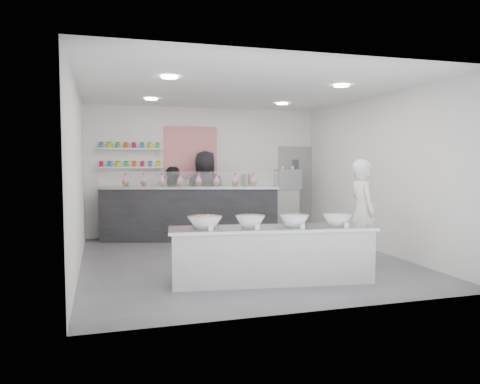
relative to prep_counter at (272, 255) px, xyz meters
name	(u,v)px	position (x,y,z in m)	size (l,w,h in m)	color
floor	(242,259)	(0.02, 1.63, -0.41)	(6.00, 6.00, 0.00)	#515156
ceiling	(242,90)	(0.02, 1.63, 2.59)	(6.00, 6.00, 0.00)	white
back_wall	(205,171)	(0.02, 4.63, 1.09)	(5.50, 5.50, 0.00)	white
left_wall	(77,177)	(-2.73, 1.63, 1.09)	(6.00, 6.00, 0.00)	white
right_wall	(377,174)	(2.77, 1.63, 1.09)	(6.00, 6.00, 0.00)	white
back_door	(295,188)	(2.32, 4.60, 0.64)	(0.88, 0.04, 2.10)	gray
pattern_panel	(191,152)	(-0.33, 4.60, 1.54)	(1.25, 0.03, 1.20)	red
jar_shelf_lower	(130,167)	(-1.73, 4.53, 1.19)	(1.45, 0.22, 0.04)	silver
jar_shelf_upper	(130,149)	(-1.73, 4.53, 1.61)	(1.45, 0.22, 0.04)	silver
preserve_jars	(130,155)	(-1.73, 4.51, 1.47)	(1.45, 0.10, 0.56)	#CE073D
downlight_0	(169,77)	(-1.38, 0.63, 2.57)	(0.24, 0.24, 0.02)	white
downlight_1	(342,86)	(1.42, 0.63, 2.57)	(0.24, 0.24, 0.02)	white
downlight_2	(151,99)	(-1.38, 3.23, 2.57)	(0.24, 0.24, 0.02)	white
downlight_3	(282,104)	(1.42, 3.23, 2.57)	(0.24, 0.24, 0.02)	white
prep_counter	(272,255)	(0.00, 0.00, 0.00)	(2.97, 0.68, 0.81)	#B5B5AF
back_bar	(190,213)	(-0.50, 3.84, 0.19)	(3.87, 0.71, 1.20)	black
sneeze_guard	(188,179)	(-0.60, 3.51, 0.96)	(3.82, 0.02, 0.33)	white
espresso_ledge	(269,211)	(1.57, 4.41, 0.12)	(1.42, 0.45, 1.06)	#B5B5AF
espresso_machine	(288,179)	(2.05, 4.41, 0.88)	(0.60, 0.42, 0.46)	#93969E
cup_stacks	(248,182)	(1.02, 4.41, 0.84)	(0.28, 0.24, 0.37)	gray
prep_bowls	(272,221)	(0.00, 0.00, 0.49)	(2.38, 0.53, 0.17)	white
label_cards	(292,230)	(0.08, -0.53, 0.44)	(2.01, 0.04, 0.07)	white
cookie_bags	(190,180)	(-0.50, 3.84, 0.93)	(2.96, 0.16, 0.28)	#F26ECA
woman_prep	(363,213)	(1.84, 0.60, 0.49)	(0.65, 0.43, 1.78)	white
staff_left	(171,203)	(-0.87, 4.14, 0.40)	(0.79, 0.61, 1.62)	black
staff_right	(206,194)	(-0.06, 4.23, 0.58)	(0.97, 0.63, 1.98)	black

